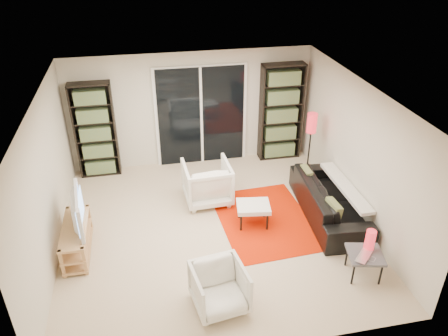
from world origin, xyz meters
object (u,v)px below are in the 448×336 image
at_px(bookshelf_right, 281,112).
at_px(ottoman, 253,207).
at_px(armchair_front, 219,288).
at_px(sofa, 329,200).
at_px(bookshelf_left, 95,130).
at_px(floor_lamp, 311,130).
at_px(armchair_back, 207,182).
at_px(side_table, 365,256).
at_px(tv_stand, 77,239).

relative_size(bookshelf_right, ottoman, 3.41).
bearing_deg(ottoman, bookshelf_right, 62.78).
bearing_deg(armchair_front, sofa, 28.02).
distance_m(bookshelf_left, ottoman, 3.59).
xyz_separation_m(sofa, floor_lamp, (0.08, 1.29, 0.77)).
xyz_separation_m(armchair_back, side_table, (1.93, -2.42, -0.04)).
relative_size(bookshelf_right, armchair_back, 2.44).
bearing_deg(ottoman, armchair_back, 126.28).
bearing_deg(tv_stand, ottoman, 3.38).
distance_m(tv_stand, floor_lamp, 4.68).
bearing_deg(bookshelf_right, floor_lamp, -75.76).
xyz_separation_m(bookshelf_right, sofa, (0.18, -2.34, -0.73)).
xyz_separation_m(tv_stand, side_table, (4.18, -1.37, 0.09)).
bearing_deg(armchair_back, sofa, 153.80).
relative_size(bookshelf_right, tv_stand, 1.78).
bearing_deg(sofa, bookshelf_left, 63.73).
height_order(bookshelf_left, side_table, bookshelf_left).
distance_m(bookshelf_left, bookshelf_right, 3.85).
bearing_deg(bookshelf_left, armchair_front, -66.82).
bearing_deg(armchair_back, tv_stand, 22.77).
xyz_separation_m(sofa, ottoman, (-1.38, 0.01, 0.03)).
bearing_deg(armchair_back, side_table, 126.07).
height_order(armchair_back, floor_lamp, floor_lamp).
height_order(armchair_front, side_table, armchair_front).
height_order(bookshelf_right, side_table, bookshelf_right).
bearing_deg(sofa, floor_lamp, 0.20).
height_order(armchair_back, armchair_front, armchair_back).
bearing_deg(bookshelf_left, ottoman, -41.36).
xyz_separation_m(bookshelf_right, ottoman, (-1.20, -2.33, -0.71)).
xyz_separation_m(sofa, armchair_front, (-2.30, -1.70, 0.00)).
xyz_separation_m(sofa, side_table, (-0.11, -1.53, 0.04)).
bearing_deg(ottoman, floor_lamp, 41.14).
height_order(bookshelf_left, armchair_back, bookshelf_left).
bearing_deg(side_table, tv_stand, 161.91).
distance_m(side_table, floor_lamp, 2.92).
bearing_deg(floor_lamp, tv_stand, -161.61).
bearing_deg(bookshelf_right, armchair_back, -142.02).
bearing_deg(bookshelf_left, tv_stand, -95.78).
height_order(sofa, ottoman, sofa).
distance_m(bookshelf_right, ottoman, 2.72).
xyz_separation_m(bookshelf_left, sofa, (4.03, -2.34, -0.66)).
bearing_deg(sofa, armchair_front, 130.35).
relative_size(sofa, ottoman, 3.54).
bearing_deg(armchair_front, side_table, -3.91).
relative_size(armchair_back, armchair_front, 1.22).
xyz_separation_m(bookshelf_left, bookshelf_right, (3.85, -0.00, 0.07)).
bearing_deg(tv_stand, side_table, -18.09).
distance_m(armchair_back, armchair_front, 2.61).
xyz_separation_m(tv_stand, armchair_front, (1.99, -1.54, 0.06)).
distance_m(armchair_back, ottoman, 1.10).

